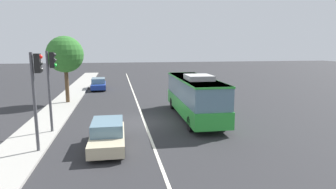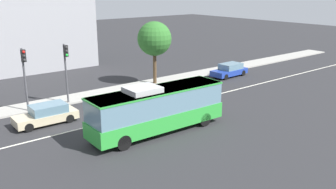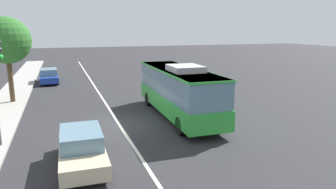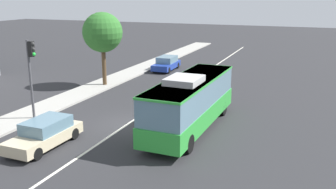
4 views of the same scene
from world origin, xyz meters
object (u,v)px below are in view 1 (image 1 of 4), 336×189
object	(u,v)px
transit_bus	(194,95)
sedan_blue	(98,84)
sedan_beige	(108,135)
traffic_light_near_corner	(51,78)
traffic_light_mid_block	(36,85)
street_tree_kerbside_left	(65,55)

from	to	relation	value
transit_bus	sedan_blue	size ratio (longest dim) A/B	2.20
transit_bus	sedan_beige	world-z (taller)	transit_bus
traffic_light_near_corner	traffic_light_mid_block	world-z (taller)	same
transit_bus	street_tree_kerbside_left	world-z (taller)	street_tree_kerbside_left
transit_bus	traffic_light_mid_block	distance (m)	11.42
sedan_blue	street_tree_kerbside_left	xyz separation A→B (m)	(-8.73, 2.40, 3.99)
street_tree_kerbside_left	sedan_blue	bearing A→B (deg)	-15.40
sedan_beige	street_tree_kerbside_left	xyz separation A→B (m)	(13.04, 4.19, 3.99)
traffic_light_mid_block	street_tree_kerbside_left	distance (m)	13.32
traffic_light_near_corner	traffic_light_mid_block	bearing A→B (deg)	-91.93
sedan_beige	traffic_light_mid_block	xyz separation A→B (m)	(-0.21, 3.38, 2.84)
traffic_light_near_corner	traffic_light_mid_block	size ratio (longest dim) A/B	1.00
sedan_blue	street_tree_kerbside_left	size ratio (longest dim) A/B	0.70
sedan_blue	street_tree_kerbside_left	bearing A→B (deg)	-17.53
traffic_light_near_corner	street_tree_kerbside_left	xyz separation A→B (m)	(9.79, 0.76, 1.16)
traffic_light_mid_block	transit_bus	bearing A→B (deg)	28.87
transit_bus	street_tree_kerbside_left	distance (m)	13.38
traffic_light_mid_block	traffic_light_near_corner	bearing A→B (deg)	89.85
sedan_blue	traffic_light_mid_block	distance (m)	22.21
traffic_light_near_corner	traffic_light_mid_block	xyz separation A→B (m)	(-3.45, -0.05, 0.00)
sedan_blue	traffic_light_mid_block	world-z (taller)	traffic_light_mid_block
sedan_blue	street_tree_kerbside_left	distance (m)	9.89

